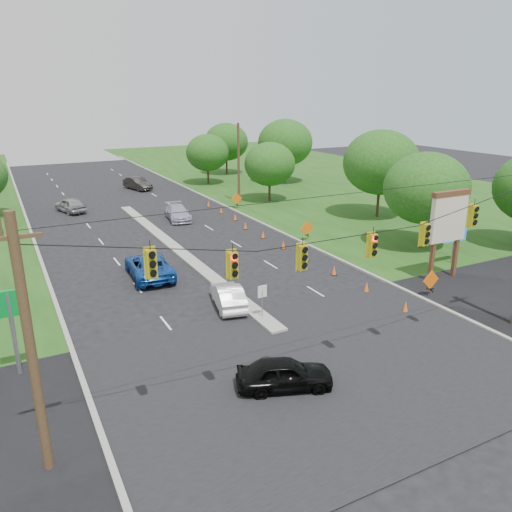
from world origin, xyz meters
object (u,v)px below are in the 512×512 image
black_sedan (285,374)px  pylon_sign (449,221)px  white_sedan (228,296)px  blue_pickup (149,266)px

black_sedan → pylon_sign: bearing=-48.1°
pylon_sign → white_sedan: (-15.29, 2.30, -3.30)m
pylon_sign → blue_pickup: bearing=152.3°
white_sedan → blue_pickup: blue_pickup is taller
pylon_sign → black_sedan: 18.33m
pylon_sign → black_sedan: size_ratio=1.47×
white_sedan → black_sedan: bearing=93.4°
black_sedan → white_sedan: 9.14m
pylon_sign → blue_pickup: size_ratio=1.06×
white_sedan → blue_pickup: size_ratio=0.74×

